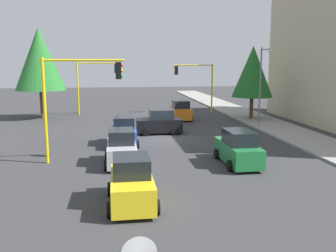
{
  "coord_description": "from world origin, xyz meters",
  "views": [
    {
      "loc": [
        27.42,
        -3.64,
        5.71
      ],
      "look_at": [
        1.46,
        0.15,
        1.2
      ],
      "focal_mm": 39.67,
      "sensor_mm": 36.0,
      "label": 1
    }
  ],
  "objects": [
    {
      "name": "traffic_signal_near_right",
      "position": [
        6.0,
        -5.74,
        4.21
      ],
      "size": [
        0.36,
        4.59,
        5.98
      ],
      "color": "yellow",
      "rests_on": "ground"
    },
    {
      "name": "car_green",
      "position": [
        7.82,
        3.22,
        0.9
      ],
      "size": [
        4.19,
        1.94,
        1.98
      ],
      "color": "#1E7238",
      "rests_on": "ground"
    },
    {
      "name": "lane_arrow_near",
      "position": [
        11.51,
        -3.0,
        0.01
      ],
      "size": [
        2.4,
        1.1,
        1.1
      ],
      "color": "silver",
      "rests_on": "ground"
    },
    {
      "name": "tree_opposite_side",
      "position": [
        -12.0,
        -11.0,
        6.02
      ],
      "size": [
        4.98,
        4.98,
        9.14
      ],
      "color": "brown",
      "rests_on": "ground"
    },
    {
      "name": "ground_plane",
      "position": [
        0.0,
        0.0,
        0.0
      ],
      "size": [
        120.0,
        120.0,
        0.0
      ],
      "primitive_type": "plane",
      "color": "#353538"
    },
    {
      "name": "car_yellow",
      "position": [
        12.99,
        -3.02,
        0.9
      ],
      "size": [
        3.72,
        1.98,
        1.98
      ],
      "color": "yellow",
      "rests_on": "ground"
    },
    {
      "name": "traffic_signal_far_left",
      "position": [
        -14.0,
        5.68,
        3.94
      ],
      "size": [
        0.36,
        4.59,
        5.56
      ],
      "color": "yellow",
      "rests_on": "ground"
    },
    {
      "name": "tree_roadside_mid",
      "position": [
        -8.0,
        10.0,
        4.8
      ],
      "size": [
        4.01,
        4.01,
        7.32
      ],
      "color": "brown",
      "rests_on": "ground"
    },
    {
      "name": "street_lamp_curbside",
      "position": [
        -3.61,
        9.2,
        4.35
      ],
      "size": [
        2.15,
        0.28,
        7.0
      ],
      "color": "slate",
      "rests_on": "ground"
    },
    {
      "name": "car_silver",
      "position": [
        6.88,
        -3.29,
        0.89
      ],
      "size": [
        3.65,
        1.92,
        1.98
      ],
      "color": "#B2B5BA",
      "rests_on": "ground"
    },
    {
      "name": "sidewalk_kerb",
      "position": [
        -5.0,
        10.5,
        0.07
      ],
      "size": [
        80.0,
        4.0,
        0.15
      ],
      "primitive_type": "cube",
      "color": "gray",
      "rests_on": "ground"
    },
    {
      "name": "car_blue",
      "position": [
        1.79,
        -3.02,
        0.9
      ],
      "size": [
        3.89,
        1.92,
        1.98
      ],
      "color": "blue",
      "rests_on": "ground"
    },
    {
      "name": "car_orange",
      "position": [
        -9.05,
        2.96,
        0.9
      ],
      "size": [
        3.82,
        2.03,
        1.98
      ],
      "color": "orange",
      "rests_on": "ground"
    },
    {
      "name": "traffic_signal_far_right",
      "position": [
        -14.0,
        -5.71,
        4.08
      ],
      "size": [
        0.36,
        4.59,
        5.77
      ],
      "color": "yellow",
      "rests_on": "ground"
    },
    {
      "name": "car_black",
      "position": [
        -2.0,
        -0.04,
        0.9
      ],
      "size": [
        2.09,
        3.63,
        1.98
      ],
      "color": "black",
      "rests_on": "ground"
    }
  ]
}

